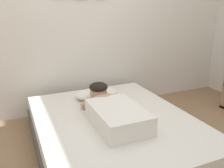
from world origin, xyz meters
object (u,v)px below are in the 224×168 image
at_px(person_lying, 112,109).
at_px(coffee_cup, 109,102).
at_px(bed, 114,132).
at_px(cell_phone, 141,112).
at_px(pillow, 97,94).

relative_size(person_lying, coffee_cup, 7.36).
distance_m(bed, cell_phone, 0.34).
bearing_deg(bed, person_lying, -143.73).
distance_m(bed, person_lying, 0.28).
height_order(pillow, cell_phone, pillow).
bearing_deg(coffee_cup, person_lying, -107.67).
bearing_deg(coffee_cup, cell_phone, -54.08).
bearing_deg(coffee_cup, bed, -102.54).
bearing_deg(bed, coffee_cup, 77.46).
height_order(coffee_cup, cell_phone, coffee_cup).
xyz_separation_m(person_lying, coffee_cup, (0.11, 0.34, -0.07)).
height_order(pillow, person_lying, person_lying).
distance_m(person_lying, cell_phone, 0.35).
bearing_deg(bed, cell_phone, -1.39).
height_order(bed, cell_phone, cell_phone).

